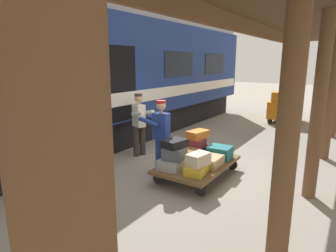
{
  "coord_description": "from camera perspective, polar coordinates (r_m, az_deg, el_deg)",
  "views": [
    {
      "loc": [
        -2.99,
        5.73,
        2.54
      ],
      "look_at": [
        0.4,
        0.61,
        1.15
      ],
      "focal_mm": 30.55,
      "sensor_mm": 36.0,
      "label": 1
    }
  ],
  "objects": [
    {
      "name": "porter_in_overalls",
      "position": [
        6.47,
        -1.51,
        -1.71
      ],
      "size": [
        0.67,
        0.43,
        1.7
      ],
      "color": "navy",
      "rests_on": "ground_plane"
    },
    {
      "name": "suitcase_orange_carryall",
      "position": [
        6.95,
        5.96,
        -1.66
      ],
      "size": [
        0.43,
        0.59,
        0.19
      ],
      "primitive_type": "cube",
      "rotation": [
        0.0,
        0.0,
        -0.2
      ],
      "color": "#CC6B23",
      "rests_on": "suitcase_burgundy_valise"
    },
    {
      "name": "suitcase_yellow_case",
      "position": [
        5.86,
        5.82,
        -8.56
      ],
      "size": [
        0.43,
        0.62,
        0.18
      ],
      "primitive_type": "cube",
      "rotation": [
        0.0,
        0.0,
        0.13
      ],
      "color": "gold",
      "rests_on": "luggage_cart"
    },
    {
      "name": "luggage_cart",
      "position": [
        6.5,
        5.93,
        -7.68
      ],
      "size": [
        1.25,
        2.06,
        0.32
      ],
      "color": "brown",
      "rests_on": "ground_plane"
    },
    {
      "name": "suitcase_gray_aluminum",
      "position": [
        6.12,
        1.12,
        -7.42
      ],
      "size": [
        0.51,
        0.65,
        0.21
      ],
      "primitive_type": "cube",
      "rotation": [
        0.0,
        0.0,
        0.05
      ],
      "color": "#9EA0A5",
      "rests_on": "luggage_cart"
    },
    {
      "name": "porter_by_door",
      "position": [
        7.75,
        -5.75,
        0.65
      ],
      "size": [
        0.74,
        0.59,
        1.7
      ],
      "color": "#332D28",
      "rests_on": "ground_plane"
    },
    {
      "name": "train_car",
      "position": [
        8.87,
        -16.39,
        9.14
      ],
      "size": [
        3.02,
        16.72,
        4.0
      ],
      "color": "navy",
      "rests_on": "ground_plane"
    },
    {
      "name": "suitcase_slate_roller",
      "position": [
        6.0,
        1.3,
        -5.46
      ],
      "size": [
        0.47,
        0.45,
        0.25
      ],
      "primitive_type": "cube",
      "rotation": [
        0.0,
        0.0,
        0.12
      ],
      "color": "#4C515B",
      "rests_on": "suitcase_gray_aluminum"
    },
    {
      "name": "ground_plane",
      "position": [
        6.95,
        5.58,
        -8.76
      ],
      "size": [
        60.0,
        60.0,
        0.0
      ],
      "primitive_type": "plane",
      "color": "gray"
    },
    {
      "name": "suitcase_tan_vintage",
      "position": [
        6.33,
        8.23,
        -6.88
      ],
      "size": [
        0.5,
        0.57,
        0.21
      ],
      "primitive_type": "cube",
      "rotation": [
        0.0,
        0.0,
        0.01
      ],
      "color": "tan",
      "rests_on": "luggage_cart"
    },
    {
      "name": "baggage_tug",
      "position": [
        13.15,
        22.32,
        3.42
      ],
      "size": [
        1.12,
        1.71,
        1.3
      ],
      "color": "orange",
      "rests_on": "ground_plane"
    },
    {
      "name": "suitcase_burgundy_valise",
      "position": [
        6.98,
        5.87,
        -3.22
      ],
      "size": [
        0.44,
        0.59,
        0.19
      ],
      "primitive_type": "cube",
      "rotation": [
        0.0,
        0.0,
        0.2
      ],
      "color": "maroon",
      "rests_on": "suitcase_maroon_trunk"
    },
    {
      "name": "suitcase_cream_canvas",
      "position": [
        5.78,
        6.08,
        -6.61
      ],
      "size": [
        0.38,
        0.51,
        0.24
      ],
      "primitive_type": "cube",
      "rotation": [
        0.0,
        0.0,
        -0.16
      ],
      "color": "beige",
      "rests_on": "suitcase_yellow_case"
    },
    {
      "name": "suitcase_maroon_trunk",
      "position": [
        7.05,
        6.08,
        -4.75
      ],
      "size": [
        0.48,
        0.55,
        0.21
      ],
      "primitive_type": "cube",
      "rotation": [
        0.0,
        0.0,
        -0.15
      ],
      "color": "maroon",
      "rests_on": "luggage_cart"
    },
    {
      "name": "suitcase_teal_softside",
      "position": [
        6.81,
        10.3,
        -5.18
      ],
      "size": [
        0.54,
        0.49,
        0.28
      ],
      "primitive_type": "cube",
      "rotation": [
        0.0,
        0.0,
        0.06
      ],
      "color": "#1E666B",
      "rests_on": "luggage_cart"
    },
    {
      "name": "platform_canopy",
      "position": [
        5.81,
        28.81,
        18.16
      ],
      "size": [
        3.2,
        16.86,
        3.56
      ],
      "color": "brown",
      "rests_on": "ground_plane"
    },
    {
      "name": "suitcase_brown_leather",
      "position": [
        6.57,
        3.78,
        -5.83
      ],
      "size": [
        0.51,
        0.57,
        0.25
      ],
      "primitive_type": "cube",
      "rotation": [
        0.0,
        0.0,
        0.06
      ],
      "color": "brown",
      "rests_on": "luggage_cart"
    },
    {
      "name": "suitcase_black_hardshell",
      "position": [
        5.97,
        1.35,
        -3.48
      ],
      "size": [
        0.44,
        0.55,
        0.16
      ],
      "primitive_type": "cube",
      "rotation": [
        0.0,
        0.0,
        -0.19
      ],
      "color": "black",
      "rests_on": "suitcase_slate_roller"
    }
  ]
}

